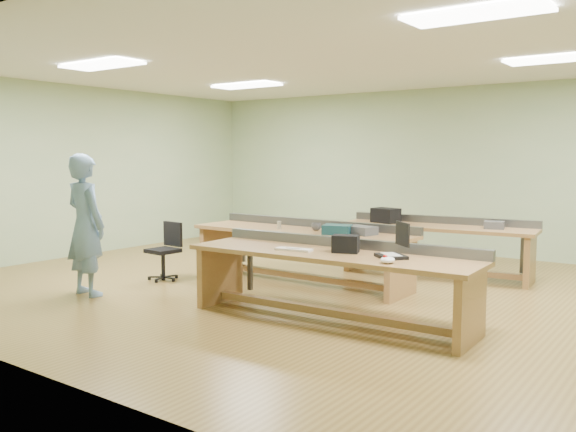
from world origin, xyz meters
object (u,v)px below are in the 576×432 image
(person, at_px, (86,225))
(camera_bag, at_px, (346,244))
(laptop_base, at_px, (391,256))
(mug, at_px, (316,227))
(workbench_back, at_px, (437,239))
(drinks_can, at_px, (279,225))
(workbench_mid, at_px, (302,243))
(task_chair, at_px, (165,259))
(parts_bin_teal, at_px, (337,230))
(workbench_front, at_px, (331,269))
(parts_bin_grey, at_px, (361,230))

(person, distance_m, camera_bag, 3.42)
(laptop_base, distance_m, mug, 2.33)
(workbench_back, xyz_separation_m, person, (-3.14, -3.79, 0.35))
(workbench_back, distance_m, drinks_can, 2.37)
(workbench_mid, distance_m, workbench_back, 2.06)
(mug, bearing_deg, workbench_back, 54.00)
(workbench_back, relative_size, drinks_can, 26.83)
(task_chair, bearing_deg, laptop_base, -2.20)
(person, distance_m, laptop_base, 3.95)
(workbench_back, bearing_deg, parts_bin_teal, -117.89)
(person, xyz_separation_m, drinks_can, (1.49, 2.10, -0.10))
(workbench_back, bearing_deg, mug, -132.40)
(workbench_back, xyz_separation_m, mug, (-1.12, -1.54, 0.25))
(workbench_front, bearing_deg, mug, 126.29)
(workbench_front, height_order, parts_bin_teal, parts_bin_teal)
(workbench_mid, bearing_deg, laptop_base, -34.15)
(workbench_mid, bearing_deg, task_chair, -149.62)
(parts_bin_grey, bearing_deg, workbench_back, 74.63)
(workbench_front, distance_m, workbench_mid, 1.98)
(laptop_base, distance_m, drinks_can, 2.70)
(camera_bag, xyz_separation_m, parts_bin_teal, (-0.85, 1.23, -0.03))
(workbench_back, bearing_deg, camera_bag, -93.08)
(mug, bearing_deg, workbench_front, -51.80)
(laptop_base, distance_m, parts_bin_grey, 1.83)
(workbench_back, relative_size, parts_bin_grey, 7.22)
(workbench_front, xyz_separation_m, parts_bin_grey, (-0.45, 1.45, 0.24))
(workbench_mid, relative_size, task_chair, 3.97)
(workbench_mid, relative_size, parts_bin_grey, 8.23)
(workbench_front, xyz_separation_m, parts_bin_teal, (-0.70, 1.28, 0.25))
(drinks_can, bearing_deg, mug, 15.07)
(workbench_front, xyz_separation_m, mug, (-1.14, 1.45, 0.24))
(person, relative_size, parts_bin_grey, 4.54)
(workbench_mid, xyz_separation_m, drinks_can, (-0.31, -0.12, 0.24))
(workbench_back, distance_m, parts_bin_grey, 1.63)
(camera_bag, height_order, task_chair, camera_bag)
(parts_bin_teal, bearing_deg, workbench_front, -61.21)
(mug, bearing_deg, camera_bag, -47.53)
(mug, relative_size, drinks_can, 1.21)
(person, xyz_separation_m, parts_bin_teal, (2.47, 2.06, -0.09))
(workbench_front, bearing_deg, camera_bag, 13.35)
(person, relative_size, task_chair, 2.19)
(parts_bin_teal, bearing_deg, laptop_base, -42.08)
(workbench_back, height_order, task_chair, workbench_back)
(person, height_order, camera_bag, person)
(drinks_can, bearing_deg, parts_bin_grey, 6.39)
(task_chair, bearing_deg, drinks_can, 36.13)
(laptop_base, xyz_separation_m, parts_bin_grey, (-1.14, 1.43, 0.04))
(workbench_back, height_order, parts_bin_teal, parts_bin_teal)
(parts_bin_grey, bearing_deg, drinks_can, -173.61)
(laptop_base, height_order, camera_bag, camera_bag)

